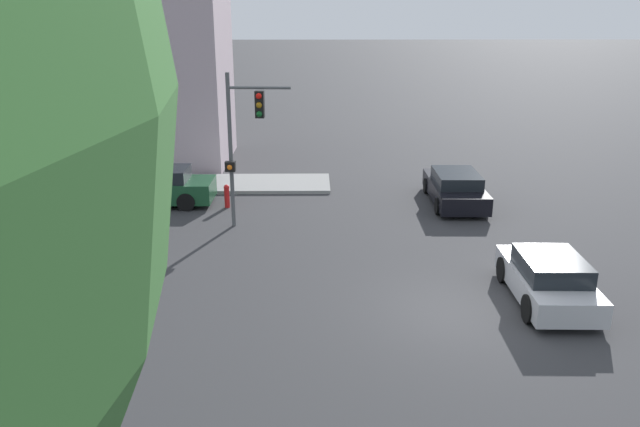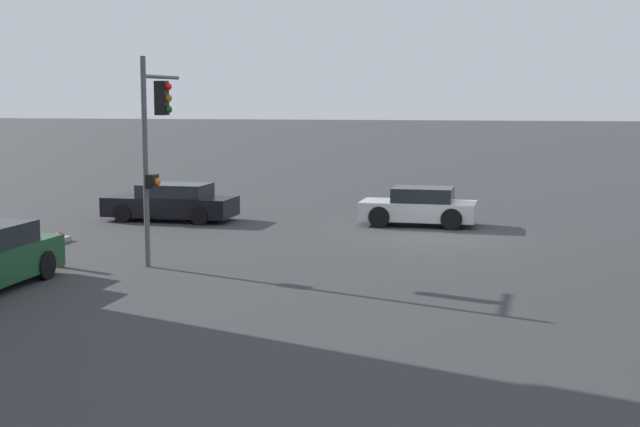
{
  "view_description": "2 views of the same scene",
  "coord_description": "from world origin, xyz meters",
  "px_view_note": "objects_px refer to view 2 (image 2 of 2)",
  "views": [
    {
      "loc": [
        -14.3,
        3.7,
        7.38
      ],
      "look_at": [
        2.99,
        3.49,
        1.69
      ],
      "focal_mm": 35.0,
      "sensor_mm": 36.0,
      "label": 1
    },
    {
      "loc": [
        -2.17,
        27.82,
        4.33
      ],
      "look_at": [
        2.95,
        3.07,
        1.05
      ],
      "focal_mm": 50.0,
      "sensor_mm": 36.0,
      "label": 2
    }
  ],
  "objects_px": {
    "traffic_signal": "(155,132)",
    "fire_hydrant": "(60,249)",
    "crossing_car_1": "(172,203)",
    "crossing_car_0": "(419,207)"
  },
  "relations": [
    {
      "from": "crossing_car_1",
      "to": "fire_hydrant",
      "type": "bearing_deg",
      "value": 93.78
    },
    {
      "from": "traffic_signal",
      "to": "crossing_car_1",
      "type": "height_order",
      "value": "traffic_signal"
    },
    {
      "from": "crossing_car_1",
      "to": "fire_hydrant",
      "type": "xyz_separation_m",
      "value": [
        -0.41,
        8.99,
        -0.15
      ]
    },
    {
      "from": "fire_hydrant",
      "to": "crossing_car_0",
      "type": "bearing_deg",
      "value": -131.29
    },
    {
      "from": "crossing_car_1",
      "to": "fire_hydrant",
      "type": "distance_m",
      "value": 9.0
    },
    {
      "from": "traffic_signal",
      "to": "fire_hydrant",
      "type": "xyz_separation_m",
      "value": [
        2.26,
        1.02,
        -2.97
      ]
    },
    {
      "from": "crossing_car_0",
      "to": "fire_hydrant",
      "type": "bearing_deg",
      "value": 50.24
    },
    {
      "from": "crossing_car_1",
      "to": "fire_hydrant",
      "type": "height_order",
      "value": "crossing_car_1"
    },
    {
      "from": "crossing_car_1",
      "to": "crossing_car_0",
      "type": "bearing_deg",
      "value": -175.4
    },
    {
      "from": "traffic_signal",
      "to": "crossing_car_1",
      "type": "bearing_deg",
      "value": 111.89
    }
  ]
}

